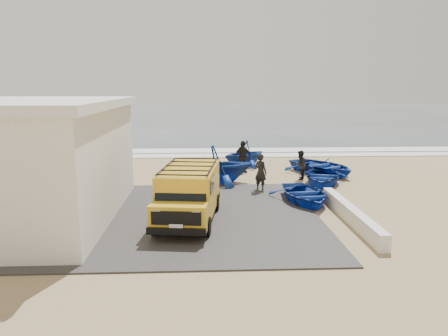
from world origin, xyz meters
name	(u,v)px	position (x,y,z in m)	size (l,w,h in m)	color
ground	(209,202)	(0.00, 0.00, 0.00)	(160.00, 160.00, 0.00)	tan
slab	(156,216)	(-2.00, -2.00, 0.03)	(12.00, 10.00, 0.05)	#393634
ocean	(204,115)	(0.00, 56.00, 0.00)	(180.00, 88.00, 0.01)	#385166
surf_line	(207,156)	(0.00, 12.00, 0.03)	(180.00, 1.60, 0.06)	white
surf_wash	(206,151)	(0.00, 14.50, 0.02)	(180.00, 2.20, 0.04)	white
parapet	(351,215)	(5.00, -3.00, 0.28)	(0.35, 6.00, 0.55)	silver
van	(189,192)	(-0.75, -2.59, 1.07)	(2.39, 4.84, 1.99)	gold
boat_near_left	(304,194)	(3.95, -0.30, 0.36)	(2.49, 3.48, 0.72)	navy
boat_near_right	(322,176)	(5.65, 3.16, 0.37)	(2.57, 3.60, 0.75)	navy
boat_mid_left	(218,165)	(0.48, 3.52, 0.94)	(3.10, 3.59, 1.89)	navy
boat_mid_right	(322,166)	(6.25, 5.54, 0.43)	(2.96, 4.14, 0.86)	navy
boat_far_left	(244,154)	(2.22, 8.00, 0.78)	(2.56, 2.97, 1.56)	navy
fisherman_front	(261,172)	(2.40, 1.88, 0.86)	(0.63, 0.41, 1.73)	black
fisherman_middle	(300,165)	(4.76, 4.21, 0.76)	(0.74, 0.57, 1.51)	black
fisherman_back	(242,157)	(1.95, 6.17, 0.90)	(1.05, 0.44, 1.79)	black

